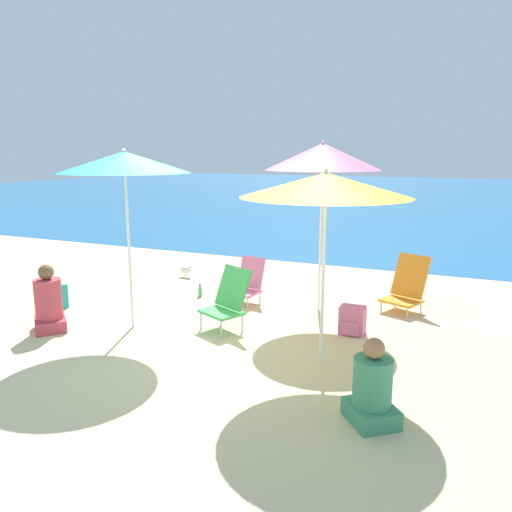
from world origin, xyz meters
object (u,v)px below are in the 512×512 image
(beach_umbrella_yellow, at_px, (326,185))
(beach_umbrella_pink, at_px, (323,157))
(backpack_pink, at_px, (352,321))
(seagull, at_px, (186,270))
(beach_umbrella_teal, at_px, (125,162))
(beach_chair_orange, at_px, (407,286))
(person_seated_near, at_px, (49,304))
(person_seated_far, at_px, (372,390))
(backpack_teal, at_px, (57,297))
(beach_chair_green, at_px, (228,298))
(water_bottle, at_px, (200,291))
(beach_chair_pink, at_px, (248,282))

(beach_umbrella_yellow, height_order, beach_umbrella_pink, beach_umbrella_pink)
(backpack_pink, bearing_deg, seagull, 154.02)
(beach_umbrella_teal, xyz_separation_m, beach_umbrella_yellow, (2.63, -0.13, -0.21))
(beach_umbrella_teal, relative_size, beach_chair_orange, 2.88)
(beach_umbrella_yellow, xyz_separation_m, beach_chair_orange, (0.59, 2.37, -1.59))
(beach_umbrella_yellow, distance_m, backpack_pink, 2.06)
(person_seated_near, relative_size, person_seated_far, 1.15)
(beach_umbrella_pink, bearing_deg, backpack_teal, -157.30)
(beach_umbrella_yellow, bearing_deg, beach_umbrella_teal, 177.21)
(beach_chair_orange, bearing_deg, backpack_teal, -134.63)
(beach_umbrella_teal, distance_m, beach_umbrella_pink, 2.67)
(beach_chair_green, relative_size, backpack_pink, 2.21)
(beach_chair_orange, height_order, person_seated_far, beach_chair_orange)
(backpack_pink, bearing_deg, person_seated_far, -72.63)
(beach_umbrella_teal, xyz_separation_m, backpack_pink, (2.73, 0.92, -1.98))
(beach_umbrella_yellow, xyz_separation_m, beach_umbrella_pink, (-0.58, 1.84, 0.27))
(water_bottle, bearing_deg, beach_chair_green, -46.54)
(beach_chair_orange, xyz_separation_m, water_bottle, (-3.14, -0.61, -0.28))
(person_seated_far, relative_size, backpack_teal, 2.11)
(beach_umbrella_pink, relative_size, backpack_pink, 6.70)
(person_seated_near, bearing_deg, person_seated_far, -56.67)
(beach_umbrella_teal, distance_m, beach_umbrella_yellow, 2.64)
(backpack_teal, height_order, water_bottle, backpack_teal)
(backpack_pink, bearing_deg, beach_umbrella_teal, -161.34)
(beach_chair_green, relative_size, backpack_teal, 2.23)
(backpack_pink, bearing_deg, beach_chair_green, -163.49)
(beach_chair_orange, bearing_deg, beach_umbrella_yellow, -81.81)
(beach_umbrella_teal, bearing_deg, water_bottle, 86.98)
(person_seated_far, distance_m, seagull, 5.64)
(beach_chair_green, bearing_deg, water_bottle, 157.93)
(beach_chair_orange, xyz_separation_m, backpack_teal, (-4.77, -2.03, -0.18))
(beach_chair_orange, bearing_deg, beach_umbrella_teal, -122.95)
(beach_umbrella_yellow, bearing_deg, person_seated_near, -173.50)
(beach_umbrella_pink, distance_m, seagull, 3.66)
(backpack_teal, xyz_separation_m, water_bottle, (1.63, 1.42, -0.10))
(beach_umbrella_teal, bearing_deg, beach_umbrella_yellow, -2.79)
(person_seated_far, distance_m, backpack_teal, 5.10)
(beach_chair_green, bearing_deg, beach_umbrella_teal, -134.14)
(backpack_teal, distance_m, water_bottle, 2.16)
(beach_umbrella_pink, bearing_deg, beach_umbrella_teal, -140.19)
(beach_chair_pink, relative_size, seagull, 2.58)
(beach_umbrella_yellow, distance_m, person_seated_near, 3.91)
(backpack_teal, bearing_deg, beach_chair_green, 5.40)
(water_bottle, bearing_deg, backpack_pink, -14.89)
(beach_chair_green, xyz_separation_m, beach_chair_pink, (-0.26, 1.19, -0.09))
(beach_umbrella_pink, distance_m, water_bottle, 2.91)
(backpack_teal, bearing_deg, beach_umbrella_teal, -7.65)
(beach_umbrella_yellow, xyz_separation_m, beach_chair_pink, (-1.70, 1.79, -1.63))
(beach_chair_pink, relative_size, backpack_teal, 1.91)
(beach_chair_green, relative_size, person_seated_far, 1.06)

